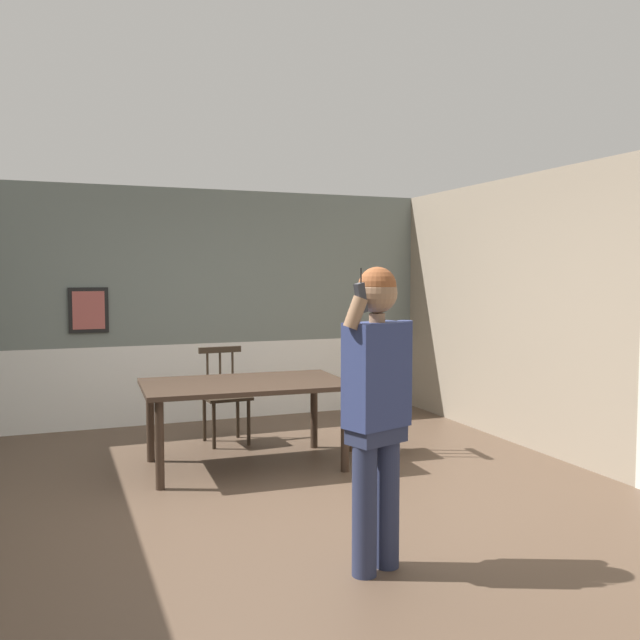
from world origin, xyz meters
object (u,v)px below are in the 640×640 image
object	(u,v)px
chair_near_window	(225,395)
person_figure	(378,398)
dining_table	(245,391)
chair_by_doorway	(378,403)

from	to	relation	value
chair_near_window	person_figure	distance (m)	3.27
chair_near_window	person_figure	xyz separation A→B (m)	(0.10, -3.23, 0.51)
dining_table	chair_near_window	size ratio (longest dim) A/B	1.89
chair_by_doorway	dining_table	bearing A→B (deg)	92.15
dining_table	person_figure	distance (m)	2.35
chair_near_window	chair_by_doorway	world-z (taller)	chair_by_doorway
person_figure	chair_near_window	bearing A→B (deg)	-106.89
dining_table	chair_by_doorway	size ratio (longest dim) A/B	1.74
person_figure	dining_table	bearing A→B (deg)	-105.23
dining_table	chair_by_doorway	world-z (taller)	chair_by_doorway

